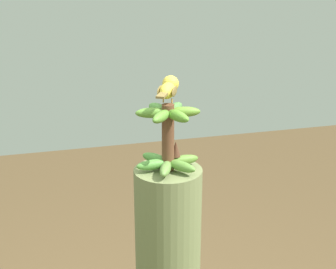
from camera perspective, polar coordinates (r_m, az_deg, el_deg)
banana_bunch at (r=1.81m, az=0.03°, el=-0.42°), size 0.24×0.25×0.26m
perched_bird at (r=1.80m, az=0.08°, el=5.44°), size 0.21×0.13×0.09m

